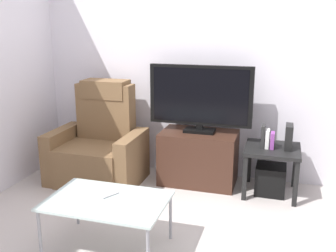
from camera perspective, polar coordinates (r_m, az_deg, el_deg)
The scene contains 13 objects.
ground_plane at distance 3.61m, azimuth 0.90°, elevation -13.05°, with size 6.40×6.40×0.00m, color #BCB2AD.
wall_back at distance 4.31m, azimuth 5.12°, elevation 9.64°, with size 6.40×0.06×2.60m, color silver.
tv_stand at distance 4.22m, azimuth 4.51°, elevation -4.63°, with size 0.81×0.50×0.57m.
television at distance 4.06m, azimuth 4.76°, elevation 4.24°, with size 1.09×0.20×0.71m.
recliner_armchair at distance 4.34m, azimuth -10.07°, elevation -3.01°, with size 0.98×0.78×1.08m.
side_table at distance 4.04m, azimuth 15.06°, elevation -4.15°, with size 0.54×0.54×0.49m.
subwoofer_box at distance 4.13m, azimuth 14.81°, elevation -7.59°, with size 0.30×0.30×0.30m, color black.
book_leftmost at distance 3.96m, azimuth 13.79°, elevation -1.49°, with size 0.03×0.13×0.23m, color #262626.
book_middle at distance 3.97m, azimuth 14.40°, elevation -1.84°, with size 0.04×0.12×0.18m, color white.
book_rightmost at distance 3.97m, azimuth 15.09°, elevation -2.05°, with size 0.04×0.12×0.16m, color purple.
game_console at distance 3.99m, azimuth 17.33°, elevation -1.52°, with size 0.07×0.20×0.24m, color black.
coffee_table at distance 3.01m, azimuth -8.95°, elevation -11.06°, with size 0.90×0.60×0.41m.
cell_phone at distance 3.07m, azimuth -8.69°, elevation -9.89°, with size 0.07×0.15×0.01m, color #B7B7BC.
Camera 1 is at (0.86, -3.07, 1.70)m, focal length 41.46 mm.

